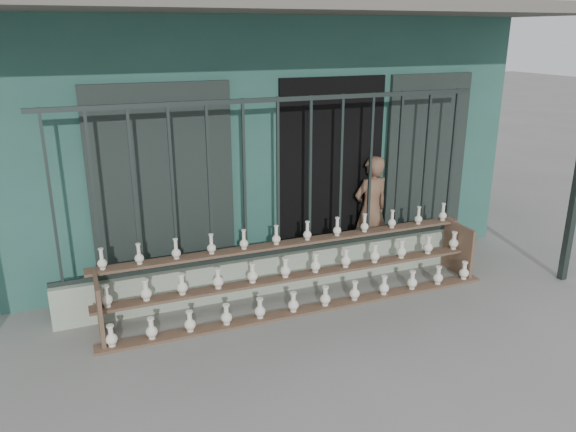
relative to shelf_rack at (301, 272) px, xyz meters
name	(u,v)px	position (x,y,z in m)	size (l,w,h in m)	color
ground	(326,341)	(-0.11, -0.89, -0.36)	(60.00, 60.00, 0.00)	slate
workshop_building	(211,118)	(-0.10, 3.34, 1.26)	(7.40, 6.60, 3.21)	#28554A
parapet_wall	(279,271)	(-0.11, 0.41, -0.14)	(5.00, 0.20, 0.45)	#A2B399
security_fence	(278,179)	(-0.11, 0.41, 0.99)	(5.00, 0.04, 1.80)	#283330
shelf_rack	(301,272)	(0.00, 0.00, 0.00)	(4.50, 0.68, 0.85)	brown
elderly_woman	(371,210)	(1.31, 0.76, 0.35)	(0.52, 0.34, 1.42)	brown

